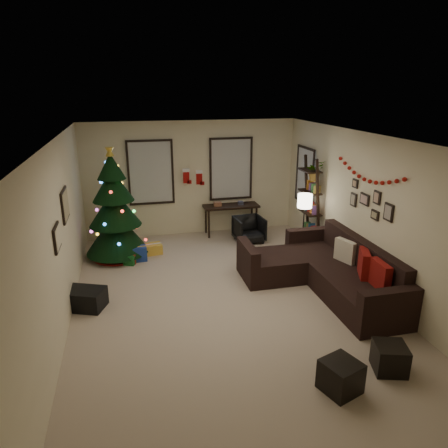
% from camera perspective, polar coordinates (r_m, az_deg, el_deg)
% --- Properties ---
extents(floor, '(7.00, 7.00, 0.00)m').
position_cam_1_polar(floor, '(7.13, 0.34, -10.36)').
color(floor, tan).
rests_on(floor, ground).
extents(ceiling, '(7.00, 7.00, 0.00)m').
position_cam_1_polar(ceiling, '(6.30, 0.39, 11.72)').
color(ceiling, white).
rests_on(ceiling, floor).
extents(wall_back, '(5.00, 0.00, 5.00)m').
position_cam_1_polar(wall_back, '(9.91, -4.47, 6.22)').
color(wall_back, beige).
rests_on(wall_back, floor).
extents(wall_front, '(5.00, 0.00, 5.00)m').
position_cam_1_polar(wall_front, '(3.63, 14.21, -17.28)').
color(wall_front, beige).
rests_on(wall_front, floor).
extents(wall_left, '(0.00, 7.00, 7.00)m').
position_cam_1_polar(wall_left, '(6.50, -21.59, -1.63)').
color(wall_left, beige).
rests_on(wall_left, floor).
extents(wall_right, '(0.00, 7.00, 7.00)m').
position_cam_1_polar(wall_right, '(7.56, 19.11, 1.37)').
color(wall_right, beige).
rests_on(wall_right, floor).
extents(window_back_left, '(1.05, 0.06, 1.50)m').
position_cam_1_polar(window_back_left, '(9.74, -10.04, 6.99)').
color(window_back_left, '#728CB2').
rests_on(window_back_left, wall_back).
extents(window_back_right, '(1.05, 0.06, 1.50)m').
position_cam_1_polar(window_back_right, '(10.03, 0.94, 7.59)').
color(window_back_right, '#728CB2').
rests_on(window_back_right, wall_back).
extents(window_right_wall, '(0.06, 0.90, 1.30)m').
position_cam_1_polar(window_right_wall, '(9.68, 11.12, 6.55)').
color(window_right_wall, '#728CB2').
rests_on(window_right_wall, wall_right).
extents(christmas_tree, '(1.28, 1.28, 2.39)m').
position_cam_1_polar(christmas_tree, '(8.78, -14.78, 1.62)').
color(christmas_tree, black).
rests_on(christmas_tree, floor).
extents(presents, '(1.30, 0.89, 0.30)m').
position_cam_1_polar(presents, '(8.93, -12.92, -3.80)').
color(presents, maroon).
rests_on(presents, floor).
extents(sofa, '(2.03, 2.94, 0.90)m').
position_cam_1_polar(sofa, '(7.64, 13.70, -6.40)').
color(sofa, black).
rests_on(sofa, floor).
extents(pillow_red_a, '(0.15, 0.47, 0.47)m').
position_cam_1_polar(pillow_red_a, '(6.90, 20.62, -6.73)').
color(pillow_red_a, maroon).
rests_on(pillow_red_a, sofa).
extents(pillow_red_b, '(0.31, 0.49, 0.48)m').
position_cam_1_polar(pillow_red_b, '(7.25, 18.66, -5.30)').
color(pillow_red_b, maroon).
rests_on(pillow_red_b, sofa).
extents(pillow_cream, '(0.25, 0.44, 0.42)m').
position_cam_1_polar(pillow_cream, '(7.73, 16.33, -3.65)').
color(pillow_cream, beige).
rests_on(pillow_cream, sofa).
extents(ottoman_near, '(0.52, 0.52, 0.39)m').
position_cam_1_polar(ottoman_near, '(5.37, 15.72, -19.50)').
color(ottoman_near, black).
rests_on(ottoman_near, floor).
extents(ottoman_far, '(0.48, 0.48, 0.36)m').
position_cam_1_polar(ottoman_far, '(5.87, 21.82, -16.71)').
color(ottoman_far, black).
rests_on(ottoman_far, floor).
extents(desk, '(1.33, 0.48, 0.72)m').
position_cam_1_polar(desk, '(9.99, 0.97, 2.15)').
color(desk, black).
rests_on(desk, floor).
extents(desk_chair, '(0.63, 0.60, 0.60)m').
position_cam_1_polar(desk_chair, '(9.57, 3.46, -0.74)').
color(desk_chair, black).
rests_on(desk_chair, floor).
extents(bookshelf, '(0.30, 0.60, 2.06)m').
position_cam_1_polar(bookshelf, '(9.06, 11.91, 2.40)').
color(bookshelf, black).
rests_on(bookshelf, floor).
extents(potted_plant, '(0.60, 0.57, 0.53)m').
position_cam_1_polar(potted_plant, '(8.83, 12.38, 7.53)').
color(potted_plant, '#4C4C4C').
rests_on(potted_plant, bookshelf).
extents(floor_lamp, '(0.29, 0.29, 1.38)m').
position_cam_1_polar(floor_lamp, '(8.50, 11.01, 2.54)').
color(floor_lamp, black).
rests_on(floor_lamp, floor).
extents(art_map, '(0.04, 0.60, 0.50)m').
position_cam_1_polar(art_map, '(7.05, -21.02, 2.46)').
color(art_map, black).
rests_on(art_map, wall_left).
extents(art_abstract, '(0.04, 0.45, 0.35)m').
position_cam_1_polar(art_abstract, '(6.11, -21.97, -1.75)').
color(art_abstract, black).
rests_on(art_abstract, wall_left).
extents(gallery, '(0.03, 1.25, 0.54)m').
position_cam_1_polar(gallery, '(7.43, 19.45, 2.83)').
color(gallery, black).
rests_on(gallery, wall_right).
extents(garland, '(0.08, 1.90, 0.30)m').
position_cam_1_polar(garland, '(7.41, 19.15, 6.57)').
color(garland, '#A5140C').
rests_on(garland, wall_right).
extents(stocking_left, '(0.20, 0.05, 0.36)m').
position_cam_1_polar(stocking_left, '(9.72, -5.17, 6.62)').
color(stocking_left, '#990F0C').
rests_on(stocking_left, wall_back).
extents(stocking_right, '(0.20, 0.05, 0.36)m').
position_cam_1_polar(stocking_right, '(9.93, -3.39, 6.44)').
color(stocking_right, '#990F0C').
rests_on(stocking_right, wall_back).
extents(storage_bin, '(0.76, 0.65, 0.32)m').
position_cam_1_polar(storage_bin, '(7.19, -18.68, -9.70)').
color(storage_bin, black).
rests_on(storage_bin, floor).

